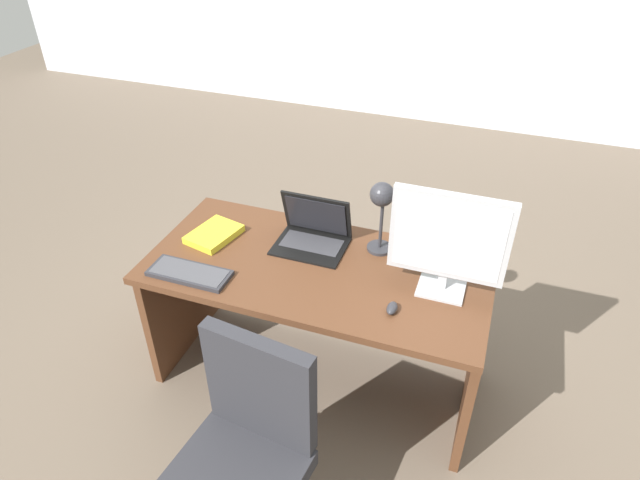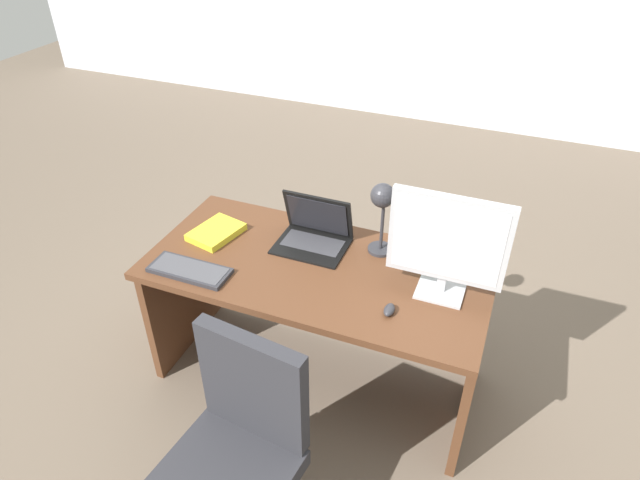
% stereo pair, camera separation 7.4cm
% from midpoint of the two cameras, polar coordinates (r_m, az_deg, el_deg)
% --- Properties ---
extents(ground, '(12.00, 12.00, 0.00)m').
position_cam_midpoint_polar(ground, '(4.13, 6.32, 1.28)').
color(ground, '#6B5B4C').
extents(desk, '(1.57, 0.75, 0.73)m').
position_cam_midpoint_polar(desk, '(2.71, -0.71, -5.72)').
color(desk, '#56331E').
rests_on(desk, ground).
extents(monitor, '(0.48, 0.16, 0.48)m').
position_cam_midpoint_polar(monitor, '(2.29, 12.23, 0.05)').
color(monitor, '#B7BABF').
rests_on(monitor, desk).
extents(laptop, '(0.34, 0.26, 0.25)m').
position_cam_midpoint_polar(laptop, '(2.65, -1.42, 1.19)').
color(laptop, black).
rests_on(laptop, desk).
extents(keyboard, '(0.37, 0.15, 0.02)m').
position_cam_midpoint_polar(keyboard, '(2.55, -14.09, -3.33)').
color(keyboard, '#2D2D33').
rests_on(keyboard, desk).
extents(mouse, '(0.04, 0.08, 0.03)m').
position_cam_midpoint_polar(mouse, '(2.30, 6.51, -6.99)').
color(mouse, '#2D2D33').
rests_on(mouse, desk).
extents(desk_lamp, '(0.12, 0.14, 0.37)m').
position_cam_midpoint_polar(desk_lamp, '(2.48, 5.52, 3.78)').
color(desk_lamp, '#2D2D33').
rests_on(desk_lamp, desk).
extents(book, '(0.24, 0.29, 0.03)m').
position_cam_midpoint_polar(book, '(2.77, -11.61, 0.58)').
color(book, yellow).
rests_on(book, desk).
extents(coffee_mug, '(0.10, 0.07, 0.10)m').
position_cam_midpoint_polar(coffee_mug, '(2.57, 10.18, -1.31)').
color(coffee_mug, green).
rests_on(coffee_mug, desk).
extents(office_chair, '(0.56, 0.56, 0.93)m').
position_cam_midpoint_polar(office_chair, '(2.27, -8.90, -22.67)').
color(office_chair, black).
rests_on(office_chair, ground).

